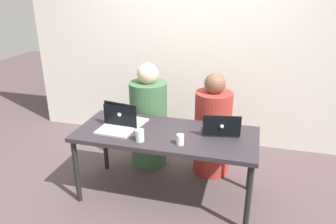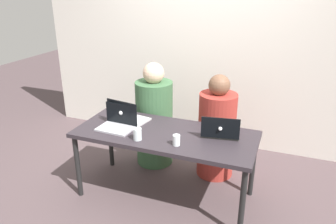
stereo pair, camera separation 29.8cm
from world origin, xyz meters
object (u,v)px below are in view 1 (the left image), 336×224
(laptop_back_left, at_px, (125,119))
(laptop_back_right, at_px, (221,129))
(water_glass_right, at_px, (180,140))
(person_on_right, at_px, (212,130))
(water_glass_left, at_px, (140,136))
(laptop_front_left, at_px, (117,125))
(person_on_left, at_px, (149,121))

(laptop_back_left, xyz_separation_m, laptop_back_right, (0.95, 0.01, -0.01))
(laptop_back_left, relative_size, water_glass_right, 4.15)
(person_on_right, height_order, water_glass_left, person_on_right)
(water_glass_left, distance_m, water_glass_right, 0.36)
(laptop_front_left, height_order, laptop_back_right, laptop_front_left)
(laptop_back_right, bearing_deg, water_glass_left, 16.44)
(person_on_left, relative_size, laptop_back_right, 3.23)
(person_on_right, bearing_deg, laptop_back_right, 112.42)
(laptop_back_right, xyz_separation_m, water_glass_right, (-0.32, -0.31, -0.01))
(laptop_back_left, height_order, water_glass_left, laptop_back_left)
(laptop_front_left, distance_m, water_glass_right, 0.67)
(laptop_back_right, xyz_separation_m, water_glass_left, (-0.68, -0.33, 0.00))
(person_on_right, relative_size, laptop_back_left, 2.92)
(water_glass_left, relative_size, water_glass_right, 1.15)
(water_glass_right, bearing_deg, water_glass_left, -175.83)
(person_on_right, height_order, laptop_front_left, person_on_right)
(person_on_left, relative_size, water_glass_left, 11.13)
(laptop_back_left, bearing_deg, laptop_back_right, -169.77)
(laptop_front_left, bearing_deg, water_glass_right, -8.19)
(person_on_right, bearing_deg, laptop_back_left, 37.60)
(person_on_left, bearing_deg, laptop_back_left, 70.11)
(laptop_front_left, bearing_deg, laptop_back_left, 85.76)
(laptop_back_left, height_order, water_glass_right, laptop_back_left)
(laptop_front_left, relative_size, laptop_back_right, 0.92)
(water_glass_left, bearing_deg, person_on_right, 56.19)
(water_glass_left, bearing_deg, laptop_back_left, 129.91)
(person_on_right, xyz_separation_m, water_glass_left, (-0.54, -0.81, 0.24))
(laptop_front_left, relative_size, water_glass_right, 3.62)
(person_on_left, relative_size, laptop_front_left, 3.52)
(water_glass_left, height_order, water_glass_right, water_glass_left)
(laptop_back_left, xyz_separation_m, water_glass_right, (0.63, -0.30, -0.01))
(laptop_back_right, relative_size, water_glass_right, 3.94)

